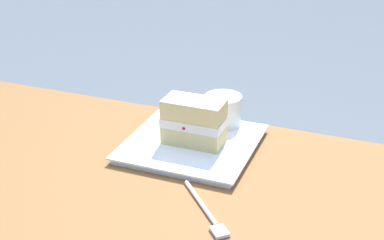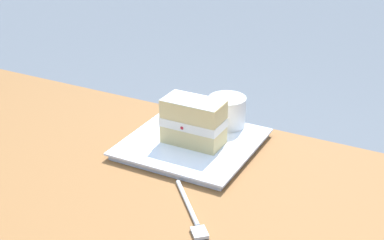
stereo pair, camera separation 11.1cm
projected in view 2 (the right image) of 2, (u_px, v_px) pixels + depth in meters
The scene contains 5 objects.
patio_table at pixel (94, 239), 1.01m from camera, with size 1.70×0.83×0.71m.
dessert_plate at pixel (192, 144), 1.14m from camera, with size 0.26×0.26×0.02m.
cake_slice at pixel (193, 121), 1.11m from camera, with size 0.12×0.07×0.09m.
dessert_fork at pixel (191, 211), 0.93m from camera, with size 0.13×0.14×0.01m.
coffee_cup at pixel (227, 114), 1.19m from camera, with size 0.08×0.08×0.08m.
Camera 2 is at (-0.54, 0.64, 1.26)m, focal length 51.44 mm.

